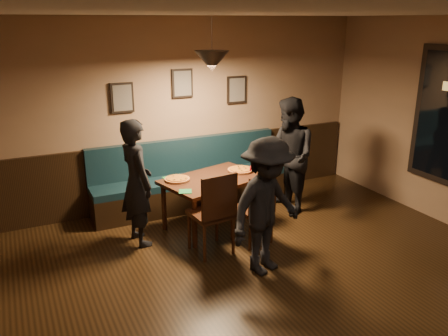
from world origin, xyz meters
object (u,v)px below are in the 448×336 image
diner_right (289,157)px  tabasco_bottle (251,169)px  diner_left (137,183)px  dining_table (213,202)px  chair_near_right (252,207)px  chair_near_left (211,212)px  booth_bench (191,175)px  soda_glass (260,174)px  diner_front (267,207)px

diner_right → tabasco_bottle: bearing=-80.2°
diner_left → dining_table: bearing=-96.9°
dining_table → chair_near_right: bearing=-83.1°
diner_left → chair_near_left: bearing=-139.1°
booth_bench → tabasco_bottle: size_ratio=26.43×
soda_glass → booth_bench: bearing=117.1°
chair_near_right → diner_right: bearing=22.1°
chair_near_left → diner_front: size_ratio=0.67×
chair_near_right → soda_glass: (0.30, 0.33, 0.30)m
booth_bench → diner_left: diner_left is taller
dining_table → chair_near_right: (0.26, -0.64, 0.12)m
diner_left → tabasco_bottle: (1.61, -0.01, -0.05)m
diner_right → tabasco_bottle: (-0.65, -0.03, -0.09)m
soda_glass → chair_near_right: bearing=-131.8°
diner_left → soda_glass: diner_left is taller
chair_near_left → diner_left: bearing=133.5°
dining_table → tabasco_bottle: tabasco_bottle is taller
chair_near_right → tabasco_bottle: chair_near_right is taller
booth_bench → chair_near_left: size_ratio=2.85×
chair_near_left → soda_glass: 0.97m
booth_bench → chair_near_right: size_ratio=3.15×
diner_left → diner_right: size_ratio=0.95×
diner_right → booth_bench: bearing=-115.7°
booth_bench → soda_glass: size_ratio=20.46×
chair_near_left → tabasco_bottle: size_ratio=9.27×
dining_table → soda_glass: size_ratio=8.95×
dining_table → diner_left: (-1.05, -0.02, 0.46)m
tabasco_bottle → chair_near_left: bearing=-145.0°
chair_near_left → tabasco_bottle: chair_near_left is taller
chair_near_right → diner_left: size_ratio=0.59×
chair_near_right → tabasco_bottle: (0.30, 0.60, 0.28)m
diner_left → soda_glass: bearing=-108.2°
booth_bench → chair_near_right: booth_bench is taller
chair_near_right → diner_front: bearing=-118.0°
diner_right → diner_front: (-1.16, -1.32, -0.07)m
diner_left → diner_front: bearing=-148.2°
booth_bench → chair_near_left: bearing=-102.4°
chair_near_right → diner_front: 0.79m
diner_front → soda_glass: 1.14m
booth_bench → chair_near_right: (0.26, -1.43, -0.02)m
booth_bench → chair_near_right: bearing=-79.5°
diner_front → booth_bench: bearing=72.9°
chair_near_right → diner_front: diner_front is taller
dining_table → diner_right: bearing=-15.4°
chair_near_left → diner_right: (1.53, 0.64, 0.33)m
diner_right → soda_glass: (-0.66, -0.30, -0.08)m
diner_right → soda_glass: diner_right is taller
diner_front → diner_right: bearing=30.1°
diner_left → diner_right: 2.26m
booth_bench → tabasco_bottle: (0.57, -0.82, 0.26)m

